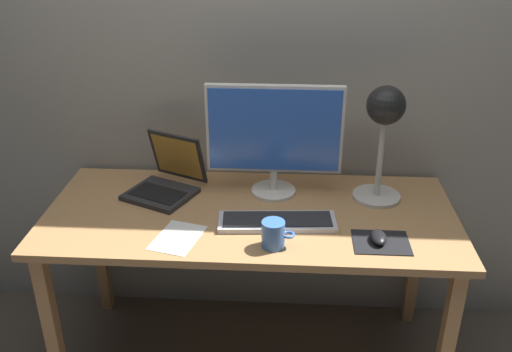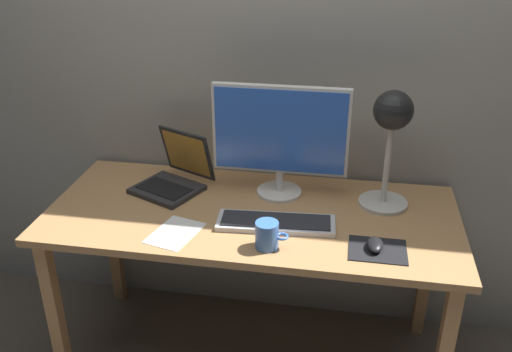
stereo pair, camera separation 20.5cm
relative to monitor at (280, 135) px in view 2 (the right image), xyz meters
The scene contains 10 objects.
back_wall 0.39m from the monitor, 109.88° to the left, with size 4.80×0.06×2.60m, color #9E998E.
desk 0.39m from the monitor, 117.30° to the right, with size 1.60×0.70×0.74m.
monitor is the anchor object (origin of this frame).
keyboard_main 0.36m from the monitor, 84.97° to the right, with size 0.45×0.17×0.03m.
laptop 0.48m from the monitor, behind, with size 0.35×0.36×0.23m.
desk_lamp 0.43m from the monitor, ahead, with size 0.19×0.19×0.47m.
mousepad 0.59m from the monitor, 42.32° to the right, with size 0.20×0.16×0.00m, color black.
mouse 0.58m from the monitor, 42.76° to the right, with size 0.06×0.10×0.03m, color black.
coffee_mug 0.46m from the monitor, 88.07° to the right, with size 0.12×0.08×0.10m.
paper_sheet_near_mouse 0.56m from the monitor, 131.87° to the right, with size 0.15×0.21×0.00m, color white.
Camera 2 is at (0.34, -1.87, 1.82)m, focal length 39.21 mm.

